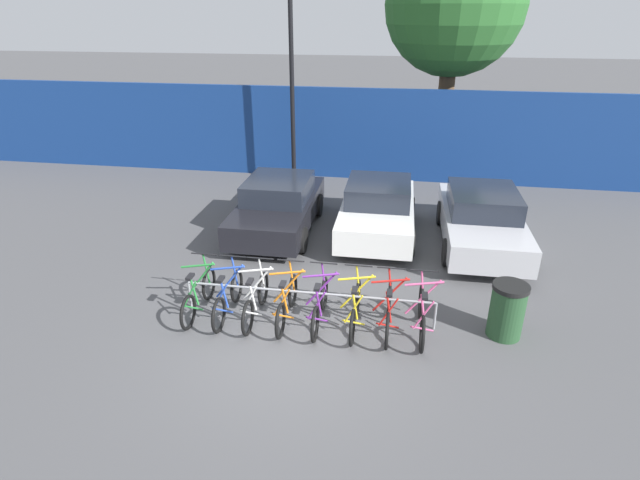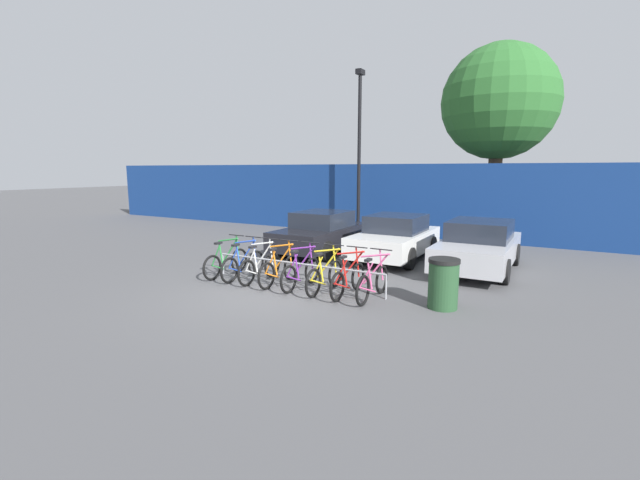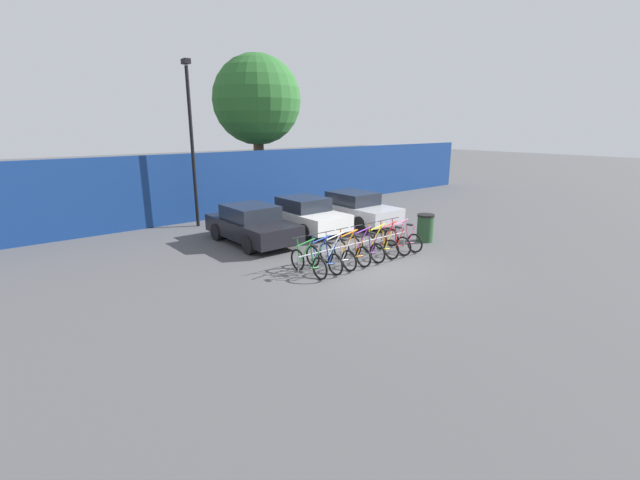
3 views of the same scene
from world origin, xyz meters
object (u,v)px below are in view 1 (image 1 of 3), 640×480
(bicycle_white, at_px, (256,300))
(bicycle_red, at_px, (388,312))
(car_white, at_px, (378,209))
(bicycle_pink, at_px, (422,315))
(bicycle_purple, at_px, (320,306))
(trash_bin, at_px, (507,310))
(bicycle_blue, at_px, (228,298))
(car_silver, at_px, (481,219))
(lamp_post, at_px, (292,67))
(bicycle_yellow, at_px, (355,309))
(bicycle_orange, at_px, (287,303))
(bicycle_green, at_px, (199,295))
(tree_behind_hoarding, at_px, (455,5))
(bike_rack, at_px, (308,295))
(car_black, at_px, (278,206))

(bicycle_white, relative_size, bicycle_red, 1.00)
(car_white, bearing_deg, bicycle_red, -83.98)
(bicycle_pink, xyz_separation_m, car_white, (-1.04, 4.29, 0.31))
(bicycle_purple, relative_size, trash_bin, 1.66)
(bicycle_blue, distance_m, car_silver, 6.51)
(bicycle_white, distance_m, lamp_post, 8.70)
(bicycle_purple, xyz_separation_m, bicycle_yellow, (0.65, 0.00, 0.00))
(bicycle_orange, height_order, bicycle_red, same)
(bicycle_green, height_order, trash_bin, bicycle_green)
(bicycle_purple, distance_m, car_white, 4.38)
(car_silver, height_order, lamp_post, lamp_post)
(bicycle_white, relative_size, tree_behind_hoarding, 0.22)
(bike_rack, bearing_deg, tree_behind_hoarding, 74.39)
(bicycle_yellow, xyz_separation_m, trash_bin, (2.66, 0.17, 0.14))
(car_black, bearing_deg, bicycle_yellow, -59.52)
(tree_behind_hoarding, bearing_deg, bike_rack, -105.61)
(bicycle_white, bearing_deg, bicycle_purple, -3.70)
(bicycle_white, height_order, lamp_post, lamp_post)
(bicycle_blue, bearing_deg, bicycle_red, 3.26)
(tree_behind_hoarding, bearing_deg, lamp_post, -150.23)
(bike_rack, relative_size, car_black, 1.16)
(bike_rack, distance_m, bicycle_blue, 1.53)
(bicycle_white, bearing_deg, bicycle_green, 176.30)
(bicycle_orange, bearing_deg, bicycle_purple, 0.77)
(bike_rack, xyz_separation_m, lamp_post, (-1.93, 7.83, 3.23))
(lamp_post, bearing_deg, bicycle_orange, -78.99)
(bike_rack, height_order, bicycle_purple, bicycle_purple)
(car_black, xyz_separation_m, trash_bin, (5.09, -3.95, -0.17))
(bike_rack, relative_size, bicycle_blue, 2.77)
(bike_rack, xyz_separation_m, trash_bin, (3.57, 0.02, 0.02))
(bicycle_blue, relative_size, bicycle_purple, 1.00)
(tree_behind_hoarding, bearing_deg, car_white, -106.48)
(bicycle_pink, height_order, tree_behind_hoarding, tree_behind_hoarding)
(bicycle_blue, xyz_separation_m, tree_behind_hoarding, (4.48, 10.77, 5.07))
(trash_bin, distance_m, tree_behind_hoarding, 11.71)
(car_silver, distance_m, tree_behind_hoarding, 8.28)
(bicycle_blue, relative_size, lamp_post, 0.25)
(bicycle_purple, relative_size, lamp_post, 0.25)
(bicycle_yellow, bearing_deg, bicycle_red, 3.02)
(bicycle_red, bearing_deg, bicycle_orange, -178.70)
(bicycle_blue, bearing_deg, car_black, 93.34)
(bike_rack, bearing_deg, bicycle_white, -171.31)
(bike_rack, distance_m, bicycle_white, 0.99)
(bicycle_purple, bearing_deg, bicycle_white, 177.21)
(bicycle_green, bearing_deg, bicycle_pink, -0.01)
(bicycle_white, relative_size, bicycle_pink, 1.00)
(bicycle_green, distance_m, car_black, 4.17)
(car_silver, bearing_deg, bicycle_green, -144.69)
(bicycle_red, relative_size, bicycle_pink, 1.00)
(bicycle_purple, xyz_separation_m, lamp_post, (-2.17, 7.97, 3.35))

